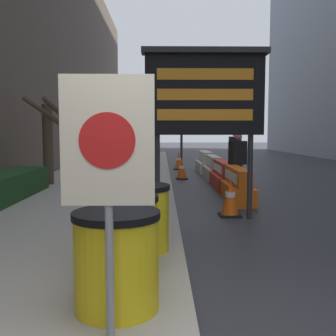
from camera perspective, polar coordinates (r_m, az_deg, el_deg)
The scene contains 17 objects.
building_left_facade at distance 13.45m, azimuth -21.02°, elevation 21.48°, with size 0.40×50.40×10.90m.
bare_tree at distance 11.68m, azimuth -16.47°, elevation 4.80°, with size 1.52×2.29×3.05m.
barrel_drum_foreground at distance 3.40m, azimuth -7.46°, elevation -13.11°, with size 0.73×0.73×0.83m.
barrel_drum_middle at distance 4.18m, azimuth -6.47°, elevation -9.57°, with size 0.73×0.73×0.83m.
barrel_drum_back at distance 4.97m, azimuth -3.98°, elevation -7.17°, with size 0.73×0.73×0.83m.
warning_sign at distance 2.75m, azimuth -8.72°, elevation 1.35°, with size 0.65×0.08×1.87m.
message_board at distance 7.28m, azimuth 5.30°, elevation 10.59°, with size 2.27×0.36×3.10m.
jersey_barrier_orange_far at distance 9.29m, azimuth 10.05°, elevation -2.68°, with size 0.51×1.86×0.79m.
jersey_barrier_red_striped at distance 11.38m, azimuth 8.02°, elevation -1.22°, with size 0.55×2.10×0.79m.
jersey_barrier_cream at distance 13.53m, azimuth 6.59°, elevation -0.15°, with size 0.54×1.95×0.80m.
jersey_barrier_white at distance 16.06m, azimuth 5.41°, elevation 0.75°, with size 0.63×2.08×0.84m.
traffic_cone_near at distance 7.65m, azimuth 9.01°, elevation -4.27°, with size 0.41×0.41×0.73m.
traffic_cone_mid at distance 17.04m, azimuth 1.56°, elevation 1.09°, with size 0.44×0.44×0.79m.
traffic_cone_far at distance 13.50m, azimuth 2.03°, elevation -0.13°, with size 0.41×0.41×0.73m.
traffic_light_near_curb at distance 19.41m, azimuth 2.00°, elevation 8.56°, with size 0.28×0.45×3.78m.
pedestrian_worker at distance 14.96m, azimuth 9.69°, elevation 2.75°, with size 0.44×0.26×1.67m.
pedestrian_passerby at distance 10.36m, azimuth 10.06°, elevation 1.44°, with size 0.48×0.39×1.60m.
Camera 1 is at (-0.28, -2.34, 1.61)m, focal length 42.00 mm.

